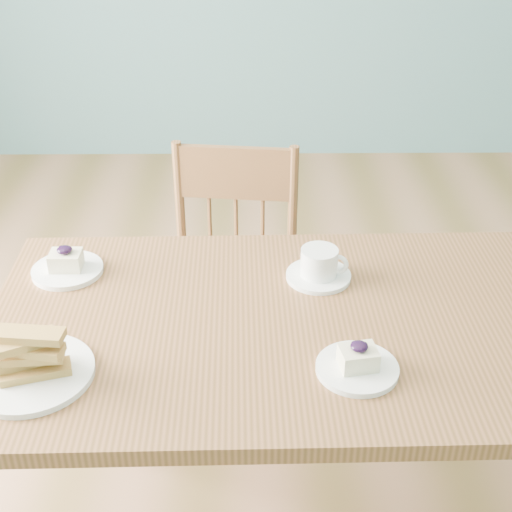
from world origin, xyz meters
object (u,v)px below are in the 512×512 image
(cheesecake_plate_far, at_px, (67,266))
(biscotti_plate, at_px, (29,361))
(coffee_cup, at_px, (320,266))
(dining_chair, at_px, (232,286))
(cheesecake_plate_near, at_px, (358,364))
(dining_table, at_px, (287,345))

(cheesecake_plate_far, height_order, biscotti_plate, biscotti_plate)
(coffee_cup, bearing_deg, dining_chair, 133.05)
(dining_chair, distance_m, cheesecake_plate_near, 0.85)
(dining_chair, relative_size, biscotti_plate, 3.44)
(dining_chair, xyz_separation_m, coffee_cup, (0.23, -0.40, 0.32))
(dining_chair, xyz_separation_m, cheesecake_plate_near, (0.27, -0.75, 0.30))
(cheesecake_plate_far, bearing_deg, dining_chair, 43.09)
(cheesecake_plate_far, height_order, coffee_cup, coffee_cup)
(dining_table, height_order, cheesecake_plate_far, cheesecake_plate_far)
(cheesecake_plate_near, xyz_separation_m, coffee_cup, (-0.05, 0.35, 0.02))
(dining_table, distance_m, coffee_cup, 0.22)
(dining_chair, height_order, cheesecake_plate_far, dining_chair)
(coffee_cup, bearing_deg, cheesecake_plate_far, -169.41)
(dining_chair, distance_m, coffee_cup, 0.56)
(dining_chair, height_order, coffee_cup, dining_chair)
(cheesecake_plate_near, bearing_deg, dining_chair, 110.09)
(dining_table, xyz_separation_m, coffee_cup, (0.08, 0.17, 0.11))
(cheesecake_plate_far, bearing_deg, biscotti_plate, -88.14)
(dining_chair, bearing_deg, cheesecake_plate_near, -63.40)
(biscotti_plate, bearing_deg, dining_table, 19.71)
(dining_table, height_order, cheesecake_plate_near, cheesecake_plate_near)
(dining_table, xyz_separation_m, biscotti_plate, (-0.52, -0.19, 0.11))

